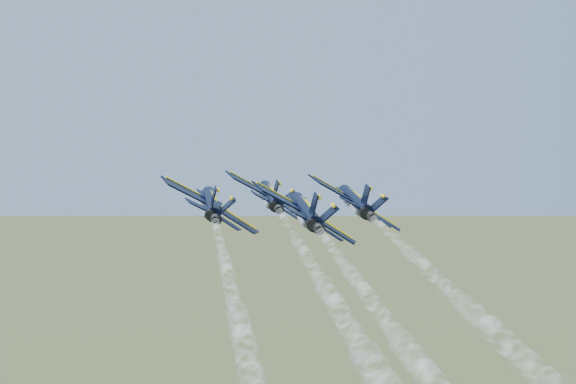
{
  "coord_description": "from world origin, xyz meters",
  "views": [
    {
      "loc": [
        3.22,
        -98.69,
        108.48
      ],
      "look_at": [
        -0.41,
        -0.05,
        100.41
      ],
      "focal_mm": 55.0,
      "sensor_mm": 36.0,
      "label": 1
    }
  ],
  "objects_px": {
    "jet_lead": "(270,196)",
    "jet_right": "(354,201)",
    "jet_slot": "(304,211)",
    "jet_left": "(211,203)"
  },
  "relations": [
    {
      "from": "jet_left",
      "to": "jet_slot",
      "type": "bearing_deg",
      "value": -47.59
    },
    {
      "from": "jet_left",
      "to": "jet_slot",
      "type": "relative_size",
      "value": 1.0
    },
    {
      "from": "jet_left",
      "to": "jet_right",
      "type": "relative_size",
      "value": 1.0
    },
    {
      "from": "jet_left",
      "to": "jet_right",
      "type": "xyz_separation_m",
      "value": [
        15.81,
        3.11,
        0.0
      ]
    },
    {
      "from": "jet_lead",
      "to": "jet_left",
      "type": "relative_size",
      "value": 1.0
    },
    {
      "from": "jet_lead",
      "to": "jet_right",
      "type": "xyz_separation_m",
      "value": [
        9.91,
        -6.91,
        0.0
      ]
    },
    {
      "from": "jet_lead",
      "to": "jet_slot",
      "type": "relative_size",
      "value": 1.0
    },
    {
      "from": "jet_left",
      "to": "jet_right",
      "type": "height_order",
      "value": "same"
    },
    {
      "from": "jet_slot",
      "to": "jet_lead",
      "type": "bearing_deg",
      "value": 92.98
    },
    {
      "from": "jet_left",
      "to": "jet_right",
      "type": "distance_m",
      "value": 16.11
    }
  ]
}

